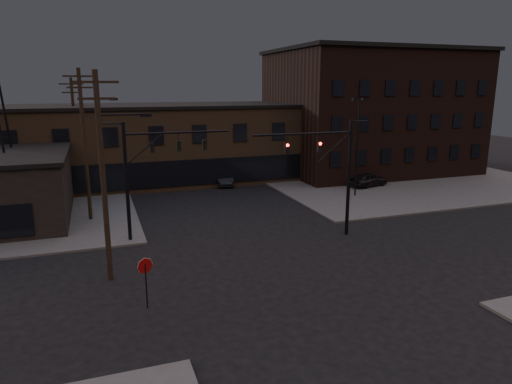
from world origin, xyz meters
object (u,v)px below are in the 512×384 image
parked_car_lot_a (369,179)px  traffic_signal_far (146,167)px  stop_sign (145,271)px  parked_car_lot_b (385,171)px  traffic_signal_near (335,166)px  car_crossing (225,178)px

parked_car_lot_a → traffic_signal_far: bearing=97.9°
stop_sign → parked_car_lot_a: size_ratio=0.59×
parked_car_lot_b → stop_sign: bearing=112.8°
traffic_signal_near → parked_car_lot_a: (11.05, 12.53, -4.06)m
stop_sign → parked_car_lot_a: stop_sign is taller
traffic_signal_far → parked_car_lot_b: traffic_signal_far is taller
parked_car_lot_a → car_crossing: size_ratio=0.93×
traffic_signal_near → parked_car_lot_b: traffic_signal_near is taller
car_crossing → traffic_signal_far: bearing=-111.0°
traffic_signal_near → car_crossing: (-2.48, 18.84, -4.19)m
traffic_signal_near → parked_car_lot_b: 22.50m
stop_sign → car_crossing: 27.58m
stop_sign → parked_car_lot_b: 36.45m
traffic_signal_far → parked_car_lot_a: 25.17m
traffic_signal_far → stop_sign: traffic_signal_far is taller
parked_car_lot_b → car_crossing: 18.09m
traffic_signal_near → parked_car_lot_a: bearing=48.6°
traffic_signal_near → traffic_signal_far: bearing=163.8°
parked_car_lot_a → car_crossing: bearing=51.5°
stop_sign → car_crossing: stop_sign is taller
traffic_signal_near → stop_sign: size_ratio=3.23×
parked_car_lot_a → parked_car_lot_b: 5.49m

